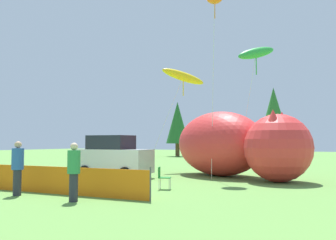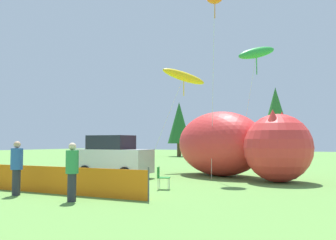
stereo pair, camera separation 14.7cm
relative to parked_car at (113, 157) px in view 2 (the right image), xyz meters
name	(u,v)px [view 2 (the right image)]	position (x,y,z in m)	size (l,w,h in m)	color
ground_plane	(93,186)	(1.58, -3.20, -1.07)	(120.00, 120.00, 0.00)	#609342
parked_car	(113,157)	(0.00, 0.00, 0.00)	(4.03, 2.12, 2.19)	#B7BCC1
folding_chair	(161,176)	(4.65, -2.66, -0.54)	(0.61, 0.61, 0.88)	#267F33
inflatable_cat	(234,146)	(5.32, 3.38, 0.55)	(8.50, 5.89, 3.51)	red
safety_fence	(39,179)	(1.29, -5.79, -0.58)	(9.22, 0.93, 1.07)	orange
spectator_in_white_shirt	(72,169)	(3.86, -6.66, -0.06)	(0.40, 0.40, 1.84)	#2D2D38
spectator_in_yellow_shirt	(17,166)	(1.20, -6.70, -0.04)	(0.41, 0.41, 1.89)	#2D2D38
kite_yellow_hero	(184,77)	(0.63, 6.43, 5.11)	(3.37, 2.85, 6.88)	silver
kite_green_fish	(256,53)	(5.70, 6.14, 6.01)	(2.06, 3.50, 7.72)	silver
horizon_tree_east	(179,123)	(-10.49, 25.33, 3.11)	(2.85, 2.85, 6.81)	brown
horizon_tree_west	(276,113)	(-1.07, 34.91, 4.54)	(3.83, 3.83, 9.13)	brown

